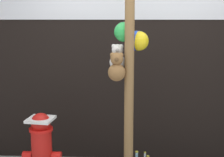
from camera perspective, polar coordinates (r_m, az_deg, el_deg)
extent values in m
cube|color=black|center=(4.40, 3.51, 10.51)|extent=(10.00, 0.20, 3.76)
cube|color=silver|center=(4.30, -1.29, 12.51)|extent=(4.70, 0.01, 0.41)
cylinder|color=olive|center=(3.46, 2.90, 2.34)|extent=(0.10, 0.10, 2.78)
sphere|color=blue|center=(3.54, 4.13, 6.32)|extent=(0.21, 0.21, 0.21)
sphere|color=green|center=(3.55, 2.00, 7.78)|extent=(0.20, 0.20, 0.20)
sphere|color=yellow|center=(3.53, 4.51, 6.28)|extent=(0.20, 0.20, 0.20)
sphere|color=brown|center=(3.41, 0.79, 1.02)|extent=(0.18, 0.18, 0.18)
sphere|color=brown|center=(3.39, 0.79, 3.30)|extent=(0.13, 0.13, 0.13)
sphere|color=brown|center=(3.39, 0.09, 3.95)|extent=(0.05, 0.05, 0.05)
sphere|color=brown|center=(3.39, 1.50, 3.94)|extent=(0.05, 0.05, 0.05)
sphere|color=brown|center=(3.34, 0.77, 3.18)|extent=(0.04, 0.04, 0.04)
sphere|color=silver|center=(3.53, 0.92, 2.75)|extent=(0.16, 0.16, 0.16)
sphere|color=silver|center=(3.51, 0.93, 4.80)|extent=(0.12, 0.12, 0.12)
sphere|color=silver|center=(3.51, 0.30, 5.38)|extent=(0.05, 0.05, 0.05)
sphere|color=silver|center=(3.51, 1.56, 5.38)|extent=(0.05, 0.05, 0.05)
sphere|color=#9D9992|center=(3.46, 0.91, 4.72)|extent=(0.04, 0.04, 0.04)
cylinder|color=red|center=(3.81, -11.79, -8.28)|extent=(0.26, 0.26, 0.03)
sphere|color=red|center=(3.79, -11.83, -7.23)|extent=(0.21, 0.21, 0.21)
cylinder|color=red|center=(3.96, -13.94, -12.41)|extent=(0.10, 0.10, 0.10)
cylinder|color=red|center=(3.88, -9.24, -12.69)|extent=(0.10, 0.10, 0.10)
cube|color=white|center=(3.77, -11.85, -6.69)|extent=(0.30, 0.30, 0.03)
cylinder|color=gold|center=(3.83, 6.02, -12.80)|extent=(0.03, 0.03, 0.01)
cylinder|color=#93CCE0|center=(3.95, 4.14, -12.62)|extent=(0.03, 0.03, 0.06)
cylinder|color=gold|center=(3.94, 4.15, -12.11)|extent=(0.04, 0.04, 0.01)
cylinder|color=silver|center=(4.01, 5.52, -12.87)|extent=(0.02, 0.02, 0.09)
cylinder|color=gold|center=(3.99, 5.53, -12.19)|extent=(0.03, 0.03, 0.01)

